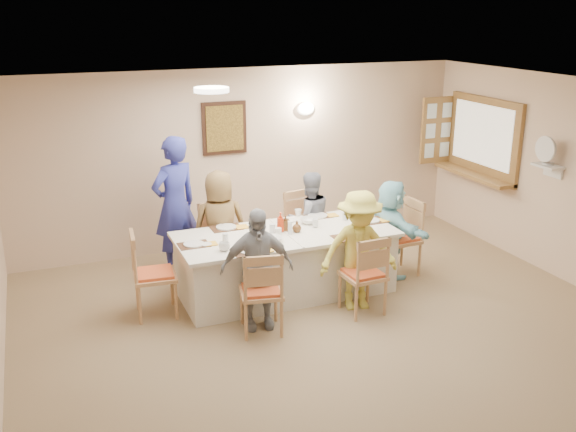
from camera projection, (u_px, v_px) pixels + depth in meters
name	position (u px, v px, depth m)	size (l,w,h in m)	color
ground	(360.00, 356.00, 6.32)	(7.00, 7.00, 0.00)	olive
room_walls	(366.00, 209.00, 5.85)	(7.00, 7.00, 7.00)	beige
wall_picture	(224.00, 128.00, 8.74)	(0.62, 0.05, 0.72)	#371E13
wall_sconce	(306.00, 109.00, 9.08)	(0.26, 0.09, 0.18)	white
ceiling_light	(211.00, 90.00, 6.52)	(0.36, 0.36, 0.05)	white
serving_hatch	(484.00, 138.00, 9.11)	(0.06, 1.50, 1.15)	brown
hatch_sill	(473.00, 174.00, 9.23)	(0.30, 1.50, 0.05)	brown
shutter_door	(437.00, 130.00, 9.69)	(0.55, 0.04, 1.00)	brown
fan_shelf	(548.00, 166.00, 7.93)	(0.22, 0.36, 0.03)	white
desk_fan	(547.00, 154.00, 7.87)	(0.30, 0.30, 0.28)	#A5A5A8
dining_table	(286.00, 263.00, 7.61)	(2.57, 1.09, 0.76)	silver
chair_back_left	(218.00, 241.00, 8.08)	(0.44, 0.44, 0.93)	tan
chair_back_right	(305.00, 228.00, 8.50)	(0.46, 0.46, 0.96)	tan
chair_front_left	(261.00, 290.00, 6.67)	(0.45, 0.45, 0.93)	tan
chair_front_right	(363.00, 273.00, 7.09)	(0.45, 0.45, 0.94)	tan
chair_left_end	(155.00, 274.00, 7.02)	(0.47, 0.47, 0.98)	tan
chair_right_end	(399.00, 238.00, 8.13)	(0.47, 0.47, 0.97)	tan
diner_back_left	(220.00, 226.00, 7.90)	(0.72, 0.49, 1.40)	brown
diner_back_right	(309.00, 220.00, 8.35)	(0.62, 0.49, 1.27)	gray
diner_front_left	(257.00, 269.00, 6.71)	(0.82, 0.44, 1.32)	#95989E
diner_front_right	(359.00, 251.00, 7.13)	(0.97, 0.66, 1.38)	#DFD552
diner_right_end	(391.00, 228.00, 8.04)	(0.45, 1.18, 1.25)	#A0EAF9
caregiver	(175.00, 205.00, 8.09)	(0.76, 0.65, 1.78)	#3138A3
placemat_fl	(249.00, 251.00, 6.91)	(0.35, 0.26, 0.01)	#472B19
plate_fl	(249.00, 251.00, 6.91)	(0.22, 0.22, 0.01)	white
napkin_fl	(266.00, 250.00, 6.93)	(0.14, 0.14, 0.01)	yellow
placemat_fr	(348.00, 237.00, 7.34)	(0.35, 0.26, 0.01)	#472B19
plate_fr	(348.00, 236.00, 7.33)	(0.23, 0.23, 0.01)	white
napkin_fr	(364.00, 236.00, 7.35)	(0.14, 0.14, 0.01)	yellow
placemat_bl	(226.00, 228.00, 7.65)	(0.37, 0.27, 0.01)	#472B19
plate_bl	(226.00, 227.00, 7.65)	(0.24, 0.24, 0.02)	white
napkin_bl	(242.00, 227.00, 7.67)	(0.15, 0.15, 0.01)	yellow
placemat_br	(318.00, 216.00, 8.08)	(0.33, 0.24, 0.01)	#472B19
plate_br	(318.00, 215.00, 8.07)	(0.25, 0.25, 0.02)	white
napkin_br	(332.00, 215.00, 8.09)	(0.14, 0.14, 0.01)	yellow
placemat_le	(194.00, 245.00, 7.10)	(0.34, 0.25, 0.01)	#472B19
plate_le	(194.00, 244.00, 7.10)	(0.23, 0.23, 0.01)	white
napkin_le	(211.00, 244.00, 7.12)	(0.14, 0.14, 0.01)	yellow
placemat_re	(370.00, 221.00, 7.89)	(0.37, 0.28, 0.01)	#472B19
plate_re	(370.00, 220.00, 7.89)	(0.23, 0.23, 0.01)	white
napkin_re	(385.00, 220.00, 7.91)	(0.15, 0.15, 0.01)	yellow
teacup_a	(224.00, 246.00, 6.92)	(0.15, 0.15, 0.10)	white
teacup_b	(298.00, 212.00, 8.09)	(0.10, 0.10, 0.08)	white
bowl_a	(273.00, 239.00, 7.21)	(0.23, 0.23, 0.05)	white
bowl_b	(309.00, 221.00, 7.81)	(0.26, 0.26, 0.07)	white
condiment_ketchup	(280.00, 222.00, 7.49)	(0.10, 0.10, 0.24)	red
condiment_brown	(286.00, 223.00, 7.53)	(0.10, 0.11, 0.20)	#563416
condiment_malt	(297.00, 227.00, 7.49)	(0.11, 0.11, 0.14)	#563416
drinking_glass	(272.00, 228.00, 7.47)	(0.07, 0.07, 0.10)	silver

